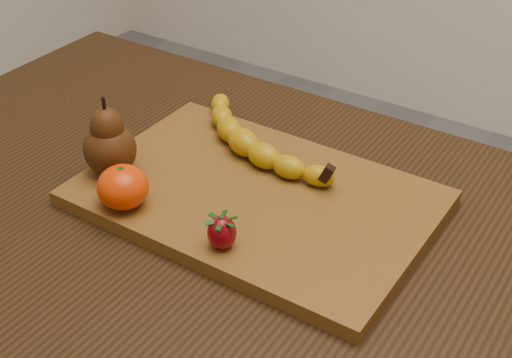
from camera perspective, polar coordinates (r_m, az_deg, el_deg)
The scene contains 6 objects.
table at distance 1.02m, azimuth -5.32°, elevation -5.73°, with size 1.00×0.70×0.76m.
cutting_board at distance 0.94m, azimuth 0.00°, elevation -1.52°, with size 0.45×0.30×0.02m, color brown.
banana at distance 1.00m, azimuth -1.01°, elevation 2.96°, with size 0.24×0.06×0.04m, color #C09409, non-canonical shape.
pear at distance 0.96m, azimuth -11.74°, elevation 3.37°, with size 0.07×0.07×0.11m, color #44230B, non-canonical shape.
mandarin at distance 0.91m, azimuth -10.60°, elevation -0.64°, with size 0.07×0.07×0.06m, color #F23902.
strawberry at distance 0.83m, azimuth -2.75°, elevation -4.22°, with size 0.03×0.03×0.04m, color maroon, non-canonical shape.
Camera 1 is at (0.51, -0.60, 1.32)m, focal length 50.00 mm.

